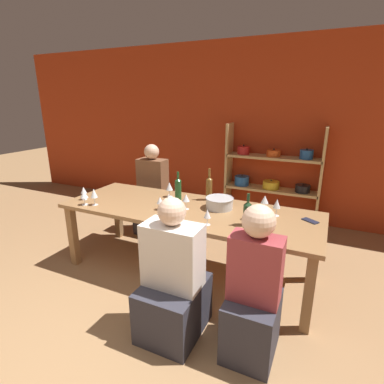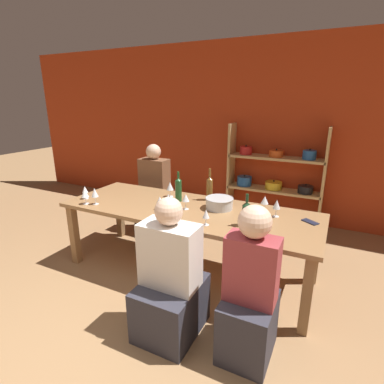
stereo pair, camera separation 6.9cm
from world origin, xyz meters
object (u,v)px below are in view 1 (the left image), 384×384
Objects in this scene: wine_bottle_dark at (247,213)px; person_near_b at (253,301)px; person_near_a at (173,287)px; wine_glass_red_c at (263,212)px; shelf_unit at (271,184)px; dining_table at (188,215)px; wine_glass_empty_c at (250,207)px; wine_bottle_green at (178,189)px; wine_glass_red_a at (84,195)px; wine_bottle_amber at (209,188)px; wine_glass_red_d at (186,198)px; wine_glass_empty_a at (169,187)px; wine_glass_white_b at (277,204)px; wine_glass_red_e at (94,194)px; wine_glass_empty_d at (169,199)px; wine_glass_empty_b at (265,200)px; wine_glass_white_c at (160,201)px; person_far_a at (154,200)px; wine_glass_red_b at (84,191)px; cell_phone at (310,221)px; wine_glass_white_a at (207,214)px; mixing_bowl at (219,203)px.

person_near_b is at bearing -69.68° from wine_bottle_dark.
wine_glass_red_c is at bearing 56.39° from person_near_a.
dining_table is (-0.52, -1.85, 0.07)m from shelf_unit.
wine_bottle_dark is 0.14m from wine_glass_empty_c.
wine_glass_red_a is (-0.85, -0.54, -0.02)m from wine_bottle_green.
wine_bottle_amber is at bearing 75.23° from dining_table.
wine_glass_red_c is at bearing -5.46° from dining_table.
wine_glass_red_d reaches higher than dining_table.
wine_glass_red_c is (0.14, -0.05, -0.01)m from wine_glass_empty_c.
wine_glass_empty_a is 1.20m from wine_glass_red_c.
wine_glass_white_b is 1.89m from wine_glass_red_e.
shelf_unit is 2.12m from wine_glass_empty_d.
wine_glass_empty_b is at bearing 100.02° from wine_glass_red_c.
wine_glass_empty_c is 0.91m from wine_glass_white_c.
wine_glass_empty_d reaches higher than wine_glass_empty_c.
wine_bottle_green is 1.84× the size of wine_glass_red_e.
dining_table is 1.23m from person_far_a.
shelf_unit is 1.74m from wine_glass_white_b.
person_far_a is at bearing 157.19° from wine_bottle_amber.
wine_glass_red_b is at bearing -170.03° from wine_glass_red_d.
wine_glass_empty_a is at bearing 176.80° from cell_phone.
wine_glass_red_a is 0.11m from wine_glass_red_e.
wine_bottle_green is 0.93× the size of wine_bottle_amber.
wine_glass_red_b is 0.90× the size of wine_glass_red_d.
wine_glass_empty_d is 1.38m from cell_phone.
wine_glass_red_a is 1.89m from wine_glass_empty_b.
wine_glass_empty_a is at bearing 164.40° from wine_glass_empty_c.
wine_glass_red_d is at bearing -158.75° from wine_glass_empty_b.
dining_table is 0.91m from wine_glass_white_b.
wine_glass_white_a is 0.91m from wine_glass_empty_a.
wine_glass_red_a reaches higher than wine_glass_red_b.
wine_glass_empty_b reaches higher than wine_glass_white_c.
cell_phone is (1.38, 0.01, -0.13)m from wine_bottle_green.
dining_table is at bearing 81.18° from wine_glass_red_d.
wine_glass_empty_d is (-1.02, -0.31, 0.01)m from wine_glass_white_b.
wine_glass_empty_c is at bearing 7.86° from wine_glass_empty_d.
wine_glass_white_c is 0.12× the size of person_near_b.
wine_glass_white_a is 1.72m from person_far_a.
wine_glass_white_b is at bearing 13.12° from wine_glass_red_d.
wine_glass_white_b reaches higher than mixing_bowl.
cell_phone is at bearing -68.34° from shelf_unit.
wine_glass_red_a is 2.30m from cell_phone.
wine_glass_red_c is at bearing -16.07° from wine_glass_empty_a.
wine_glass_empty_c is at bearing -159.40° from cell_phone.
wine_bottle_amber reaches higher than wine_glass_white_a.
wine_glass_white_b is at bearing 59.38° from wine_bottle_dark.
dining_table is 0.29m from wine_glass_empty_d.
wine_glass_red_b is (-2.06, -0.41, -0.02)m from wine_glass_white_b.
wine_glass_empty_d is (-0.89, -0.39, 0.01)m from wine_glass_empty_b.
person_near_b reaches higher than wine_glass_red_d.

